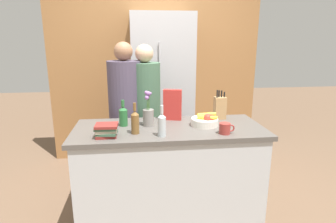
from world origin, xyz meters
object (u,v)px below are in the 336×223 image
Objects in this scene: person_at_sink at (126,111)px; cereal_box at (172,105)px; flower_vase at (148,114)px; bottle_oil at (162,124)px; fruit_bowl at (205,120)px; refrigerator at (162,93)px; person_in_blue at (146,111)px; book_stack at (106,130)px; bottle_wine at (123,116)px; coffee_mug at (225,128)px; bottle_vinegar at (135,122)px; knife_block at (220,108)px.

cereal_box is at bearing -16.85° from person_at_sink.
bottle_oil is (0.09, -0.29, -0.01)m from flower_vase.
person_at_sink is (-0.72, 0.57, -0.04)m from fruit_bowl.
person_in_blue is at bearing -110.44° from refrigerator.
flower_vase is 1.73× the size of book_stack.
refrigerator is 8.43× the size of bottle_wine.
cereal_box is 0.18× the size of person_at_sink.
person_at_sink is at bearing 141.75° from fruit_bowl.
coffee_mug is 0.51× the size of bottle_oil.
flower_vase reaches higher than fruit_bowl.
person_at_sink reaches higher than bottle_wine.
person_at_sink is (0.12, 0.78, -0.05)m from book_stack.
flower_vase is at bearing -101.20° from refrigerator.
bottle_wine is 0.14× the size of person_at_sink.
bottle_oil reaches higher than bottle_wine.
book_stack is at bearing -165.93° from fruit_bowl.
person_in_blue reaches higher than bottle_vinegar.
bottle_vinegar is 0.73m from person_at_sink.
coffee_mug is at bearing -25.93° from flower_vase.
person_in_blue is (0.21, 0.51, -0.09)m from bottle_wine.
coffee_mug is at bearing 0.04° from bottle_oil.
cereal_box reaches higher than bottle_wine.
person_at_sink is at bearing 158.59° from person_in_blue.
refrigerator is at bearing 68.56° from bottle_wine.
fruit_bowl is at bearing 112.82° from coffee_mug.
cereal_box reaches higher than bottle_vinegar.
person_at_sink reaches higher than bottle_vinegar.
bottle_vinegar is at bearing -119.66° from flower_vase.
bottle_wine reaches higher than coffee_mug.
bottle_vinegar is 0.16× the size of person_in_blue.
person_at_sink is (-0.45, -0.65, -0.07)m from refrigerator.
person_in_blue is (-0.10, 0.83, -0.10)m from bottle_oil.
refrigerator reaches higher than cereal_box.
refrigerator reaches higher than bottle_wine.
coffee_mug is at bearing -1.85° from book_stack.
fruit_bowl is 0.92m from person_at_sink.
bottle_vinegar reaches higher than bottle_wine.
bottle_oil is 0.44m from bottle_wine.
bottle_vinegar is 0.16× the size of person_at_sink.
bottle_wine is 0.56m from person_in_blue.
knife_block is (0.46, -1.02, 0.03)m from refrigerator.
cereal_box is 0.73m from book_stack.
bottle_vinegar is 1.10× the size of bottle_wine.
person_at_sink is at bearing 97.99° from bottle_vinegar.
refrigerator is at bearing 114.46° from knife_block.
coffee_mug is 0.52m from bottle_oil.
flower_vase reaches higher than bottle_oil.
person_in_blue reaches higher than bottle_wine.
person_at_sink is at bearing 81.02° from book_stack.
book_stack is 0.71× the size of bottle_vinegar.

